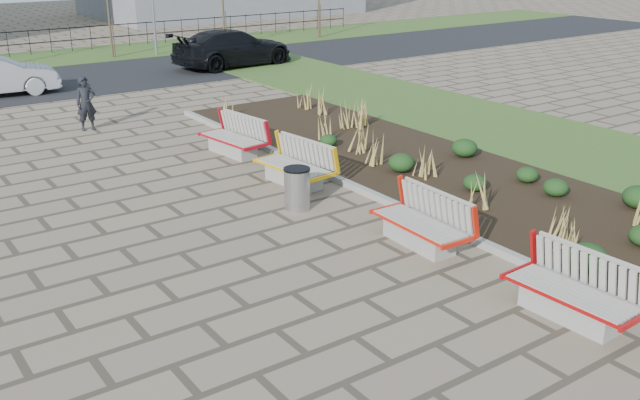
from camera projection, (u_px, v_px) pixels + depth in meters
ground at (354, 337)px, 10.44m from camera, size 120.00×120.00×0.00m
planting_bed at (430, 170)px, 17.62m from camera, size 4.50×18.00×0.10m
planting_curb at (356, 188)px, 16.35m from camera, size 0.16×18.00×0.15m
grass_verge_near at (553, 141)px, 20.20m from camera, size 5.00×38.00×0.04m
road at (2, 88)px, 27.27m from camera, size 80.00×7.00×0.02m
bench_a at (572, 289)px, 10.75m from camera, size 0.99×2.14×1.00m
bench_b at (419, 221)px, 13.33m from camera, size 0.96×2.13×1.00m
bench_c at (293, 164)px, 16.63m from camera, size 1.15×2.19×1.00m
bench_d at (232, 136)px, 18.91m from camera, size 1.16×2.20×1.00m
litter_bin at (297, 189)px, 15.13m from camera, size 0.55×0.55×0.90m
pedestrian at (86, 104)px, 21.18m from camera, size 0.61×0.42×1.62m
car_black at (233, 48)px, 31.49m from camera, size 5.74×2.77×1.61m
tree_d at (109, 14)px, 33.24m from camera, size 1.40×1.40×4.00m
tree_e at (223, 7)px, 36.49m from camera, size 1.40×1.40×4.00m
tree_f at (319, 1)px, 39.73m from camera, size 1.40×1.40×4.00m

